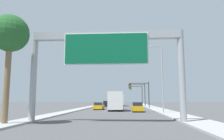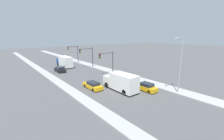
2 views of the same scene
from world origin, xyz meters
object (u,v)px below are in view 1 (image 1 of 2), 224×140
car_far_left (137,107)px  palm_tree_foreground (10,35)px  traffic_light_far_intersection (138,92)px  traffic_light_near_intersection (142,90)px  street_lamp_right (160,73)px  car_mid_right (107,104)px  truck_box_secondary (120,100)px  car_near_right (99,106)px  sign_gantry (106,52)px  traffic_light_mid_block (139,91)px  truck_box_primary (116,101)px

car_far_left → palm_tree_foreground: bearing=-120.7°
traffic_light_far_intersection → palm_tree_foreground: (-13.12, -52.24, 2.90)m
traffic_light_near_intersection → street_lamp_right: 17.93m
car_mid_right → truck_box_secondary: (3.50, 5.29, 1.01)m
car_mid_right → car_near_right: bearing=-90.0°
car_far_left → truck_box_secondary: 29.44m
sign_gantry → street_lamp_right: bearing=62.0°
car_far_left → traffic_light_far_intersection: traffic_light_far_intersection is taller
car_far_left → car_mid_right: car_mid_right is taller
car_mid_right → traffic_light_mid_block: bearing=-2.3°
traffic_light_near_intersection → street_lamp_right: street_lamp_right is taller
car_mid_right → palm_tree_foreground: bearing=-95.5°
traffic_light_mid_block → traffic_light_far_intersection: (0.25, 10.00, -0.01)m
traffic_light_near_intersection → truck_box_secondary: bearing=108.6°
truck_box_secondary → traffic_light_mid_block: 8.12m
car_mid_right → palm_tree_foreground: 43.27m
street_lamp_right → traffic_light_mid_block: bearing=92.6°
car_near_right → car_mid_right: bearing=90.0°
truck_box_primary → street_lamp_right: size_ratio=0.77×
car_mid_right → truck_box_primary: (3.50, -21.04, 0.93)m
car_far_left → traffic_light_mid_block: 23.89m
truck_box_secondary → traffic_light_far_intersection: size_ratio=1.32×
traffic_light_mid_block → traffic_light_far_intersection: size_ratio=0.99×
car_far_left → truck_box_secondary: truck_box_secondary is taller
car_far_left → traffic_light_far_intersection: bearing=86.5°
truck_box_secondary → traffic_light_far_intersection: (5.54, 4.35, 2.44)m
sign_gantry → palm_tree_foreground: 7.95m
truck_box_primary → traffic_light_mid_block: bearing=75.7°
palm_tree_foreground → street_lamp_right: size_ratio=0.91×
car_far_left → traffic_light_near_intersection: size_ratio=0.73×
sign_gantry → truck_box_primary: sign_gantry is taller
sign_gantry → truck_box_secondary: 45.95m
car_far_left → palm_tree_foreground: (-11.08, -18.68, 6.36)m
truck_box_primary → traffic_light_mid_block: size_ratio=1.20×
truck_box_secondary → traffic_light_near_intersection: size_ratio=1.42×
truck_box_primary → truck_box_secondary: size_ratio=0.90×
palm_tree_foreground → traffic_light_mid_block: bearing=73.1°
traffic_light_far_intersection → traffic_light_mid_block: bearing=-91.4°
car_mid_right → traffic_light_far_intersection: (9.04, 9.64, 3.45)m
car_near_right → traffic_light_mid_block: (8.79, 16.61, 3.53)m
sign_gantry → street_lamp_right: street_lamp_right is taller
truck_box_secondary → traffic_light_mid_block: (5.29, -5.65, 2.46)m
sign_gantry → palm_tree_foreground: bearing=-164.2°
traffic_light_mid_block → palm_tree_foreground: 44.25m
car_near_right → truck_box_secondary: (3.50, 22.25, 1.07)m
car_mid_right → street_lamp_right: (10.05, -28.16, 4.91)m
traffic_light_near_intersection → palm_tree_foreground: (-12.86, -32.24, 3.13)m
truck_box_primary → traffic_light_near_intersection: traffic_light_near_intersection is taller
truck_box_primary → car_mid_right: bearing=99.4°
car_far_left → street_lamp_right: size_ratio=0.44×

